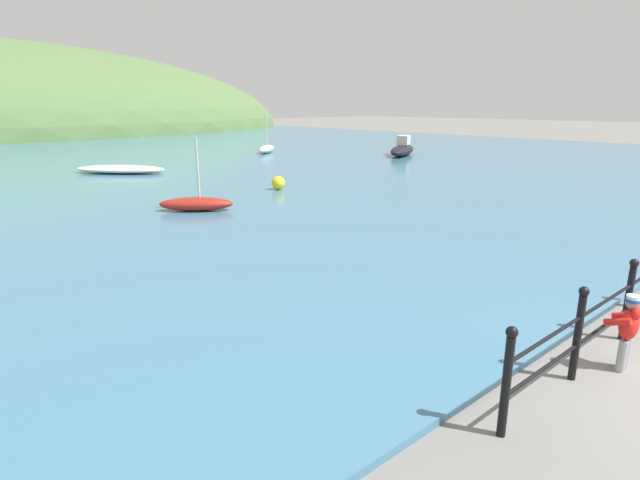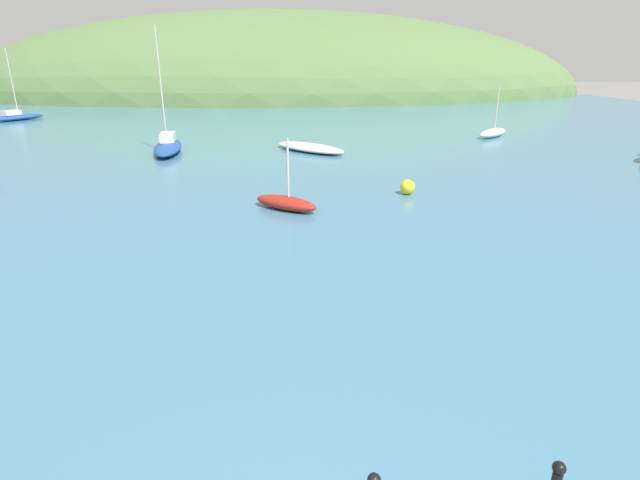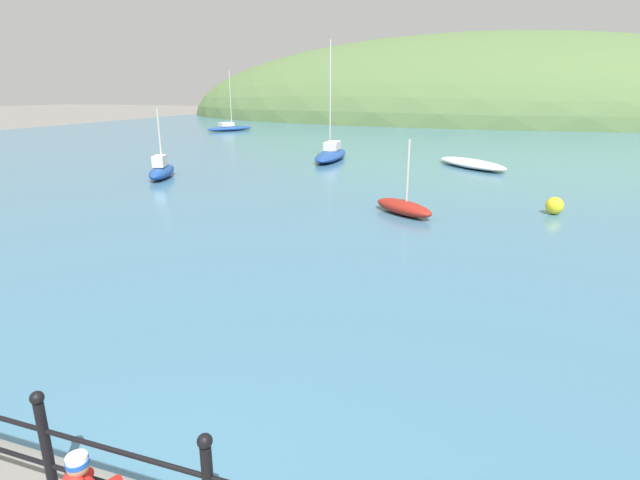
{
  "view_description": "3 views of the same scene",
  "coord_description": "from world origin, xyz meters",
  "px_view_note": "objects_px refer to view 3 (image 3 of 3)",
  "views": [
    {
      "loc": [
        -6.87,
        -0.61,
        3.27
      ],
      "look_at": [
        -1.33,
        5.78,
        0.96
      ],
      "focal_mm": 28.0,
      "sensor_mm": 36.0,
      "label": 1
    },
    {
      "loc": [
        -0.03,
        -1.75,
        4.54
      ],
      "look_at": [
        0.69,
        7.1,
        1.3
      ],
      "focal_mm": 28.0,
      "sensor_mm": 36.0,
      "label": 2
    },
    {
      "loc": [
        2.56,
        -1.17,
        3.68
      ],
      "look_at": [
        -0.06,
        6.28,
        1.28
      ],
      "focal_mm": 28.0,
      "sensor_mm": 36.0,
      "label": 3
    }
  ],
  "objects_px": {
    "boat_mid_harbor": "(472,163)",
    "mooring_buoy": "(555,206)",
    "boat_white_sailboat": "(331,154)",
    "boat_far_left": "(403,207)",
    "boat_far_right": "(162,170)",
    "boat_blue_hull": "(229,128)"
  },
  "relations": [
    {
      "from": "boat_blue_hull",
      "to": "boat_white_sailboat",
      "type": "distance_m",
      "value": 20.73
    },
    {
      "from": "boat_mid_harbor",
      "to": "mooring_buoy",
      "type": "height_order",
      "value": "mooring_buoy"
    },
    {
      "from": "boat_mid_harbor",
      "to": "boat_far_left",
      "type": "bearing_deg",
      "value": -97.67
    },
    {
      "from": "boat_far_right",
      "to": "mooring_buoy",
      "type": "relative_size",
      "value": 5.79
    },
    {
      "from": "boat_mid_harbor",
      "to": "mooring_buoy",
      "type": "xyz_separation_m",
      "value": [
        2.84,
        -8.79,
        0.07
      ]
    },
    {
      "from": "mooring_buoy",
      "to": "boat_blue_hull",
      "type": "bearing_deg",
      "value": 135.39
    },
    {
      "from": "boat_far_left",
      "to": "boat_mid_harbor",
      "type": "xyz_separation_m",
      "value": [
        1.39,
        10.3,
        -0.04
      ]
    },
    {
      "from": "boat_white_sailboat",
      "to": "boat_blue_hull",
      "type": "bearing_deg",
      "value": 133.97
    },
    {
      "from": "boat_far_left",
      "to": "mooring_buoy",
      "type": "bearing_deg",
      "value": 19.66
    },
    {
      "from": "boat_far_right",
      "to": "mooring_buoy",
      "type": "height_order",
      "value": "boat_far_right"
    },
    {
      "from": "mooring_buoy",
      "to": "boat_mid_harbor",
      "type": "bearing_deg",
      "value": 107.92
    },
    {
      "from": "boat_far_left",
      "to": "boat_white_sailboat",
      "type": "distance_m",
      "value": 12.08
    },
    {
      "from": "boat_far_left",
      "to": "mooring_buoy",
      "type": "height_order",
      "value": "boat_far_left"
    },
    {
      "from": "boat_far_left",
      "to": "boat_mid_harbor",
      "type": "distance_m",
      "value": 10.39
    },
    {
      "from": "boat_far_right",
      "to": "mooring_buoy",
      "type": "distance_m",
      "value": 14.99
    },
    {
      "from": "boat_far_right",
      "to": "boat_mid_harbor",
      "type": "bearing_deg",
      "value": 31.3
    },
    {
      "from": "boat_far_right",
      "to": "boat_mid_harbor",
      "type": "relative_size",
      "value": 0.7
    },
    {
      "from": "boat_far_left",
      "to": "boat_mid_harbor",
      "type": "height_order",
      "value": "boat_far_left"
    },
    {
      "from": "boat_far_left",
      "to": "boat_white_sailboat",
      "type": "xyz_separation_m",
      "value": [
        -5.75,
        10.63,
        0.1
      ]
    },
    {
      "from": "boat_far_left",
      "to": "mooring_buoy",
      "type": "distance_m",
      "value": 4.49
    },
    {
      "from": "boat_blue_hull",
      "to": "boat_white_sailboat",
      "type": "bearing_deg",
      "value": -46.03
    },
    {
      "from": "boat_white_sailboat",
      "to": "boat_mid_harbor",
      "type": "relative_size",
      "value": 1.39
    }
  ]
}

